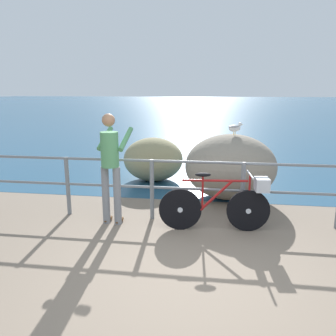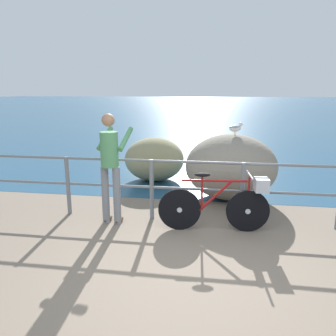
{
  "view_description": "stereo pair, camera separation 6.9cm",
  "coord_description": "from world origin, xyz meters",
  "views": [
    {
      "loc": [
        0.27,
        -3.4,
        2.14
      ],
      "look_at": [
        -0.53,
        2.24,
        0.79
      ],
      "focal_mm": 35.74,
      "sensor_mm": 36.0,
      "label": 1
    },
    {
      "loc": [
        0.33,
        -3.39,
        2.14
      ],
      "look_at": [
        -0.53,
        2.24,
        0.79
      ],
      "focal_mm": 35.74,
      "sensor_mm": 36.0,
      "label": 2
    }
  ],
  "objects": [
    {
      "name": "bicycle",
      "position": [
        0.44,
        1.5,
        0.46
      ],
      "size": [
        1.7,
        0.48,
        0.92
      ],
      "rotation": [
        0.0,
        0.0,
        0.09
      ],
      "color": "black",
      "rests_on": "ground_plane"
    },
    {
      "name": "person_at_railing",
      "position": [
        -1.34,
        1.56,
        0.99
      ],
      "size": [
        0.49,
        0.66,
        1.78
      ],
      "rotation": [
        0.0,
        0.0,
        1.46
      ],
      "color": "slate",
      "rests_on": "ground_plane"
    },
    {
      "name": "ground_plane",
      "position": [
        0.0,
        20.0,
        -0.05
      ],
      "size": [
        120.0,
        120.0,
        0.1
      ],
      "primitive_type": "cube",
      "color": "#756656"
    },
    {
      "name": "seagull",
      "position": [
        0.64,
        3.09,
        1.43
      ],
      "size": [
        0.32,
        0.24,
        0.23
      ],
      "rotation": [
        0.0,
        0.0,
        0.58
      ],
      "color": "gold",
      "rests_on": "breakwater_boulder_main"
    },
    {
      "name": "breakwater_boulder_main",
      "position": [
        0.6,
        3.14,
        0.64
      ],
      "size": [
        1.79,
        1.59,
        1.29
      ],
      "color": "gray",
      "rests_on": "ground"
    },
    {
      "name": "breakwater_boulder_left",
      "position": [
        -1.16,
        4.24,
        0.51
      ],
      "size": [
        1.41,
        1.28,
        1.03
      ],
      "color": "#908760",
      "rests_on": "ground"
    },
    {
      "name": "sea_surface",
      "position": [
        0.0,
        47.85,
        0.0
      ],
      "size": [
        120.0,
        90.0,
        0.01
      ],
      "primitive_type": "cube",
      "color": "navy",
      "rests_on": "ground_plane"
    },
    {
      "name": "promenade_railing",
      "position": [
        0.0,
        1.84,
        0.64
      ],
      "size": [
        7.46,
        0.07,
        1.02
      ],
      "color": "slate",
      "rests_on": "ground_plane"
    }
  ]
}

